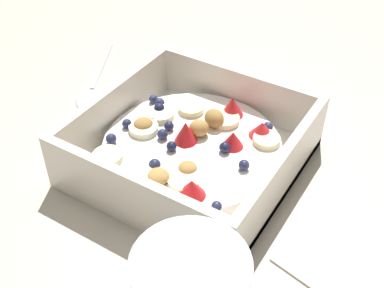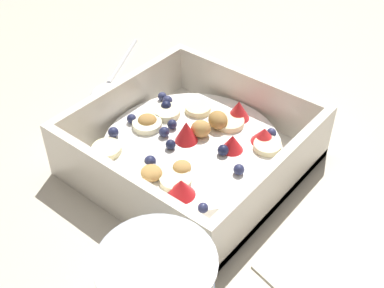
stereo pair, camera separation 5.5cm
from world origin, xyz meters
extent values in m
plane|color=beige|center=(0.00, 0.00, 0.00)|extent=(2.40, 2.40, 0.00)
cube|color=white|center=(0.01, 0.01, 0.01)|extent=(0.22, 0.22, 0.01)
cube|color=white|center=(0.01, -0.10, 0.03)|extent=(0.22, 0.01, 0.07)
cube|color=white|center=(0.01, 0.11, 0.03)|extent=(0.22, 0.01, 0.07)
cube|color=white|center=(-0.09, 0.01, 0.03)|extent=(0.01, 0.20, 0.07)
cube|color=white|center=(0.12, 0.01, 0.03)|extent=(0.01, 0.20, 0.07)
cylinder|color=white|center=(0.01, 0.01, 0.02)|extent=(0.20, 0.20, 0.02)
cylinder|color=beige|center=(-0.06, -0.04, 0.03)|extent=(0.03, 0.03, 0.01)
cylinder|color=#F7EFC6|center=(0.02, 0.08, 0.03)|extent=(0.04, 0.04, 0.01)
cylinder|color=#F7EFC6|center=(0.07, 0.02, 0.03)|extent=(0.04, 0.04, 0.01)
cylinder|color=beige|center=(0.00, -0.05, 0.03)|extent=(0.04, 0.04, 0.01)
cylinder|color=beige|center=(0.05, -0.05, 0.03)|extent=(0.04, 0.04, 0.01)
cylinder|color=#F4EAB7|center=(0.07, -0.02, 0.03)|extent=(0.04, 0.04, 0.01)
cylinder|color=#F4EAB7|center=(-0.01, 0.07, 0.03)|extent=(0.04, 0.04, 0.01)
cylinder|color=beige|center=(0.07, 0.08, 0.03)|extent=(0.04, 0.04, 0.01)
cone|color=red|center=(-0.03, -0.01, 0.04)|extent=(0.03, 0.03, 0.02)
cone|color=red|center=(0.02, 0.01, 0.04)|extent=(0.03, 0.03, 0.03)
cone|color=red|center=(-0.05, -0.05, 0.04)|extent=(0.04, 0.04, 0.02)
cone|color=red|center=(0.00, -0.06, 0.04)|extent=(0.03, 0.03, 0.02)
cone|color=red|center=(-0.03, 0.07, 0.04)|extent=(0.04, 0.04, 0.02)
sphere|color=#23284C|center=(-0.06, 0.08, 0.04)|extent=(0.01, 0.01, 0.01)
sphere|color=#23284C|center=(0.04, 0.02, 0.04)|extent=(0.01, 0.01, 0.01)
sphere|color=#191E3D|center=(0.08, -0.02, 0.04)|extent=(0.01, 0.01, 0.01)
sphere|color=#191E3D|center=(0.02, 0.03, 0.04)|extent=(0.01, 0.01, 0.01)
sphere|color=#23284C|center=(0.09, 0.05, 0.04)|extent=(0.01, 0.01, 0.01)
sphere|color=#23284C|center=(0.09, 0.02, 0.04)|extent=(0.01, 0.01, 0.01)
sphere|color=navy|center=(0.08, -0.03, 0.04)|extent=(0.01, 0.01, 0.01)
sphere|color=#23284C|center=(0.02, 0.06, 0.04)|extent=(0.01, 0.01, 0.01)
sphere|color=navy|center=(-0.05, -0.06, 0.04)|extent=(0.01, 0.01, 0.01)
sphere|color=navy|center=(0.09, -0.03, 0.04)|extent=(0.01, 0.01, 0.01)
sphere|color=#23284C|center=(-0.06, 0.01, 0.04)|extent=(0.01, 0.01, 0.01)
sphere|color=#23284C|center=(0.05, 0.00, 0.04)|extent=(0.01, 0.01, 0.01)
sphere|color=#191E3D|center=(-0.03, 0.00, 0.04)|extent=(0.01, 0.01, 0.01)
ellipsoid|color=tan|center=(-0.01, 0.05, 0.04)|extent=(0.02, 0.02, 0.01)
ellipsoid|color=tan|center=(0.01, 0.08, 0.04)|extent=(0.02, 0.02, 0.01)
ellipsoid|color=#AD7F42|center=(0.07, 0.01, 0.04)|extent=(0.03, 0.03, 0.01)
ellipsoid|color=#AD7F42|center=(0.01, -0.03, 0.04)|extent=(0.03, 0.03, 0.02)
ellipsoid|color=tan|center=(0.01, -0.01, 0.04)|extent=(0.03, 0.03, 0.02)
ellipsoid|color=silver|center=(0.20, -0.03, 0.00)|extent=(0.05, 0.06, 0.01)
cylinder|color=silver|center=(0.24, -0.11, 0.00)|extent=(0.06, 0.11, 0.01)
cylinder|color=#B7BCC6|center=(-0.09, 0.18, 0.08)|extent=(0.09, 0.09, 0.00)
cube|color=silver|center=(-0.19, 0.04, 0.00)|extent=(0.14, 0.14, 0.01)
camera|label=1|loc=(-0.21, 0.37, 0.38)|focal=46.71mm
camera|label=2|loc=(-0.25, 0.33, 0.38)|focal=46.71mm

